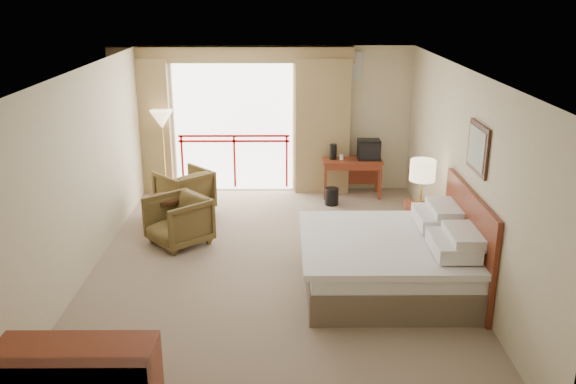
{
  "coord_description": "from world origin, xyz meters",
  "views": [
    {
      "loc": [
        0.15,
        -7.68,
        3.67
      ],
      "look_at": [
        0.2,
        0.4,
        0.96
      ],
      "focal_mm": 38.0,
      "sensor_mm": 36.0,
      "label": 1
    }
  ],
  "objects_px": {
    "bed": "(390,260)",
    "side_table": "(166,209)",
    "nightstand": "(419,226)",
    "tv": "(369,150)",
    "wastebasket": "(332,196)",
    "armchair_near": "(180,243)",
    "table_lamp": "(423,171)",
    "armchair_far": "(185,211)",
    "desk": "(352,166)",
    "floor_lamp": "(162,123)"
  },
  "relations": [
    {
      "from": "table_lamp",
      "to": "armchair_near",
      "type": "bearing_deg",
      "value": 179.3
    },
    {
      "from": "tv",
      "to": "nightstand",
      "type": "bearing_deg",
      "value": -68.03
    },
    {
      "from": "bed",
      "to": "desk",
      "type": "relative_size",
      "value": 1.96
    },
    {
      "from": "wastebasket",
      "to": "floor_lamp",
      "type": "height_order",
      "value": "floor_lamp"
    },
    {
      "from": "floor_lamp",
      "to": "nightstand",
      "type": "bearing_deg",
      "value": -29.21
    },
    {
      "from": "desk",
      "to": "tv",
      "type": "distance_m",
      "value": 0.45
    },
    {
      "from": "wastebasket",
      "to": "floor_lamp",
      "type": "xyz_separation_m",
      "value": [
        -3.05,
        0.52,
        1.23
      ]
    },
    {
      "from": "armchair_far",
      "to": "side_table",
      "type": "height_order",
      "value": "side_table"
    },
    {
      "from": "table_lamp",
      "to": "side_table",
      "type": "relative_size",
      "value": 1.12
    },
    {
      "from": "armchair_far",
      "to": "floor_lamp",
      "type": "height_order",
      "value": "floor_lamp"
    },
    {
      "from": "armchair_far",
      "to": "nightstand",
      "type": "bearing_deg",
      "value": 114.94
    },
    {
      "from": "bed",
      "to": "floor_lamp",
      "type": "height_order",
      "value": "floor_lamp"
    },
    {
      "from": "armchair_near",
      "to": "side_table",
      "type": "relative_size",
      "value": 1.39
    },
    {
      "from": "side_table",
      "to": "floor_lamp",
      "type": "distance_m",
      "value": 2.1
    },
    {
      "from": "desk",
      "to": "wastebasket",
      "type": "xyz_separation_m",
      "value": [
        -0.4,
        -0.54,
        -0.4
      ]
    },
    {
      "from": "desk",
      "to": "tv",
      "type": "relative_size",
      "value": 2.72
    },
    {
      "from": "wastebasket",
      "to": "table_lamp",
      "type": "bearing_deg",
      "value": -56.79
    },
    {
      "from": "armchair_far",
      "to": "floor_lamp",
      "type": "distance_m",
      "value": 1.68
    },
    {
      "from": "bed",
      "to": "side_table",
      "type": "xyz_separation_m",
      "value": [
        -3.21,
        1.88,
        0.02
      ]
    },
    {
      "from": "bed",
      "to": "armchair_near",
      "type": "xyz_separation_m",
      "value": [
        -2.94,
        1.43,
        -0.38
      ]
    },
    {
      "from": "tv",
      "to": "floor_lamp",
      "type": "height_order",
      "value": "floor_lamp"
    },
    {
      "from": "nightstand",
      "to": "wastebasket",
      "type": "distance_m",
      "value": 2.18
    },
    {
      "from": "nightstand",
      "to": "desk",
      "type": "relative_size",
      "value": 0.59
    },
    {
      "from": "wastebasket",
      "to": "tv",
      "type": "bearing_deg",
      "value": 35.02
    },
    {
      "from": "armchair_far",
      "to": "armchair_near",
      "type": "height_order",
      "value": "armchair_far"
    },
    {
      "from": "armchair_far",
      "to": "armchair_near",
      "type": "xyz_separation_m",
      "value": [
        0.13,
        -1.43,
        0.0
      ]
    },
    {
      "from": "bed",
      "to": "side_table",
      "type": "height_order",
      "value": "bed"
    },
    {
      "from": "armchair_far",
      "to": "wastebasket",
      "type": "bearing_deg",
      "value": 144.07
    },
    {
      "from": "tv",
      "to": "side_table",
      "type": "bearing_deg",
      "value": -141.7
    },
    {
      "from": "bed",
      "to": "side_table",
      "type": "relative_size",
      "value": 3.64
    },
    {
      "from": "desk",
      "to": "wastebasket",
      "type": "distance_m",
      "value": 0.78
    },
    {
      "from": "desk",
      "to": "side_table",
      "type": "relative_size",
      "value": 1.85
    },
    {
      "from": "bed",
      "to": "nightstand",
      "type": "height_order",
      "value": "bed"
    },
    {
      "from": "nightstand",
      "to": "tv",
      "type": "xyz_separation_m",
      "value": [
        -0.47,
        2.32,
        0.57
      ]
    },
    {
      "from": "floor_lamp",
      "to": "armchair_near",
      "type": "bearing_deg",
      "value": -74.83
    },
    {
      "from": "table_lamp",
      "to": "wastebasket",
      "type": "distance_m",
      "value": 2.35
    },
    {
      "from": "table_lamp",
      "to": "wastebasket",
      "type": "xyz_separation_m",
      "value": [
        -1.17,
        1.78,
        -1.0
      ]
    },
    {
      "from": "bed",
      "to": "side_table",
      "type": "distance_m",
      "value": 3.71
    },
    {
      "from": "bed",
      "to": "table_lamp",
      "type": "relative_size",
      "value": 3.23
    },
    {
      "from": "bed",
      "to": "desk",
      "type": "bearing_deg",
      "value": 91.68
    },
    {
      "from": "nightstand",
      "to": "tv",
      "type": "distance_m",
      "value": 2.44
    },
    {
      "from": "bed",
      "to": "nightstand",
      "type": "distance_m",
      "value": 1.49
    },
    {
      "from": "armchair_far",
      "to": "armchair_near",
      "type": "bearing_deg",
      "value": 52.42
    },
    {
      "from": "armchair_far",
      "to": "table_lamp",
      "type": "bearing_deg",
      "value": 115.61
    },
    {
      "from": "table_lamp",
      "to": "wastebasket",
      "type": "bearing_deg",
      "value": 123.21
    },
    {
      "from": "tv",
      "to": "armchair_far",
      "type": "distance_m",
      "value": 3.48
    },
    {
      "from": "desk",
      "to": "floor_lamp",
      "type": "height_order",
      "value": "floor_lamp"
    },
    {
      "from": "bed",
      "to": "desk",
      "type": "height_order",
      "value": "bed"
    },
    {
      "from": "wastebasket",
      "to": "armchair_near",
      "type": "xyz_separation_m",
      "value": [
        -2.43,
        -1.74,
        -0.15
      ]
    },
    {
      "from": "armchair_near",
      "to": "floor_lamp",
      "type": "height_order",
      "value": "floor_lamp"
    }
  ]
}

